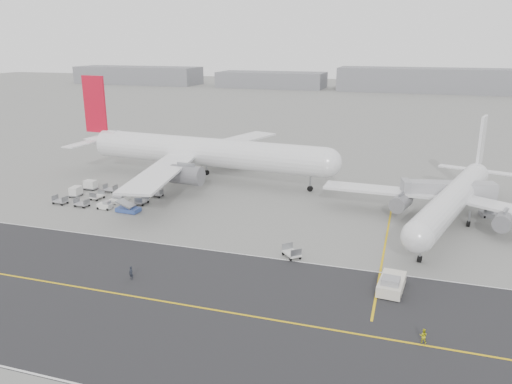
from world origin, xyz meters
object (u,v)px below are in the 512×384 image
(airliner_a, at_px, (200,151))
(jet_bridge, at_px, (450,191))
(ground_crew_a, at_px, (131,273))
(ground_crew_b, at_px, (423,336))
(pushback_tug, at_px, (391,284))
(airliner_b, at_px, (454,198))

(airliner_a, xyz_separation_m, jet_bridge, (51.61, -8.99, -1.91))
(ground_crew_a, xyz_separation_m, ground_crew_b, (36.12, -3.41, -0.12))
(ground_crew_b, bearing_deg, jet_bridge, -92.38)
(ground_crew_a, bearing_deg, jet_bridge, 61.57)
(airliner_a, xyz_separation_m, pushback_tug, (43.62, -40.83, -5.42))
(airliner_a, bearing_deg, ground_crew_a, -162.52)
(pushback_tug, bearing_deg, jet_bridge, 81.35)
(airliner_a, bearing_deg, ground_crew_b, -133.03)
(airliner_b, height_order, pushback_tug, airliner_b)
(pushback_tug, height_order, ground_crew_b, pushback_tug)
(airliner_b, relative_size, ground_crew_b, 28.63)
(ground_crew_a, bearing_deg, airliner_a, 120.79)
(airliner_a, relative_size, jet_bridge, 3.76)
(pushback_tug, xyz_separation_m, ground_crew_b, (3.74, -10.52, -0.14))
(airliner_b, height_order, jet_bridge, airliner_b)
(airliner_a, bearing_deg, airliner_b, -100.08)
(airliner_a, distance_m, airliner_b, 53.74)
(airliner_b, bearing_deg, airliner_a, -178.39)
(jet_bridge, height_order, ground_crew_b, jet_bridge)
(ground_crew_b, bearing_deg, airliner_a, -43.96)
(ground_crew_a, bearing_deg, pushback_tug, 29.98)
(ground_crew_b, bearing_deg, ground_crew_a, -2.04)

